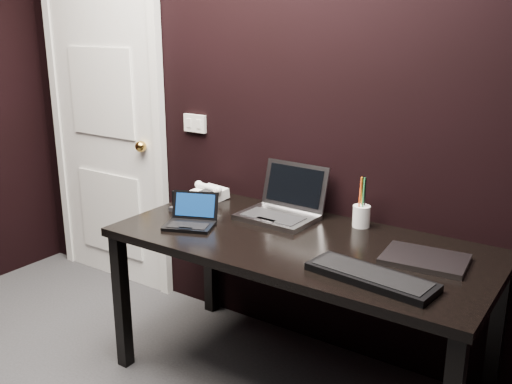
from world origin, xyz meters
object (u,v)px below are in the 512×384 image
Objects in this scene: netbook at (191,220)px; pen_cup at (361,215)px; desk_phone at (209,193)px; mobile_phone at (177,203)px; closed_laptop at (425,259)px; silver_laptop at (282,208)px; ext_keyboard at (371,277)px; door at (106,124)px; desk at (300,255)px.

pen_cup reaches higher than netbook.
mobile_phone is at bearing -93.08° from desk_phone.
netbook reaches higher than mobile_phone.
netbook is at bearing -63.02° from desk_phone.
closed_laptop is at bearing 10.64° from netbook.
desk_phone is (-1.26, 0.18, 0.03)m from closed_laptop.
silver_laptop is 1.07× the size of closed_laptop.
mobile_phone is at bearing -177.04° from closed_laptop.
ext_keyboard is 1.46× the size of closed_laptop.
mobile_phone is (-0.01, -0.25, 0.00)m from desk_phone.
ext_keyboard is 0.59m from pen_cup.
closed_laptop is (1.06, 0.20, -0.02)m from netbook.
silver_laptop is 0.73× the size of ext_keyboard.
mobile_phone is at bearing 147.29° from netbook.
ext_keyboard is at bearing -62.26° from pen_cup.
desk_phone is at bearing 175.45° from silver_laptop.
desk_phone is 0.87m from pen_cup.
silver_laptop reaches higher than ext_keyboard.
mobile_phone is at bearing 169.37° from ext_keyboard.
pen_cup is (0.88, 0.31, 0.02)m from mobile_phone.
closed_laptop is 1.27m from desk_phone.
door is 1.03m from mobile_phone.
netbook is 0.45m from silver_laptop.
pen_cup is (0.87, 0.06, 0.02)m from desk_phone.
ext_keyboard is 1.24m from desk_phone.
mobile_phone is (-0.50, -0.21, -0.01)m from silver_laptop.
netbook reaches higher than ext_keyboard.
desk is 0.55m from closed_laptop.
netbook is 1.18× the size of pen_cup.
desk is 16.54× the size of mobile_phone.
desk is at bearing 153.24° from ext_keyboard.
desk_phone is (0.93, -0.13, -0.27)m from door.
desk_phone is at bearing 160.78° from desk.
door is 7.48× the size of netbook.
desk_phone is at bearing 86.92° from mobile_phone.
desk_phone is (-0.72, 0.25, 0.11)m from desk.
desk is 0.55m from netbook.
netbook is at bearing -169.36° from closed_laptop.
netbook is 0.76× the size of silver_laptop.
door is at bearing 167.18° from desk.
netbook is 0.43m from desk_phone.
closed_laptop is 1.27m from mobile_phone.
silver_laptop is (-0.23, 0.21, 0.13)m from desk.
closed_laptop is (0.54, 0.07, 0.09)m from desk.
silver_laptop reaches higher than pen_cup.
desk is 7.01× the size of pen_cup.
desk_phone is at bearing 157.85° from ext_keyboard.
desk is 8.25× the size of desk_phone.
desk_phone reaches higher than desk.
silver_laptop is at bearing -6.60° from door.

